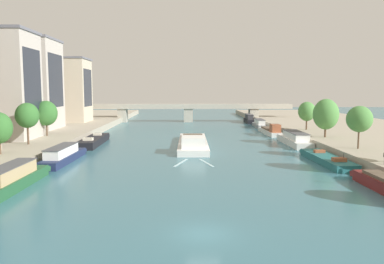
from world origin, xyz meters
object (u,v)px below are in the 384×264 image
at_px(moored_boat_left_second, 94,141).
at_px(tree_right_second, 326,114).
at_px(moored_boat_left_downstream, 63,155).
at_px(moored_boat_right_second, 271,131).
at_px(moored_boat_right_downstream, 327,159).
at_px(tree_left_past_mid, 46,113).
at_px(tree_right_midway, 307,111).
at_px(moored_boat_right_far, 295,139).
at_px(moored_boat_left_upstream, 14,178).
at_px(moored_boat_right_midway, 259,124).
at_px(moored_boat_right_gap_after, 249,119).
at_px(bridge_far, 188,110).
at_px(barge_midriver, 193,142).
at_px(tree_left_third, 27,116).
at_px(tree_right_past_mid, 359,119).

relative_size(moored_boat_left_second, tree_right_second, 2.37).
xyz_separation_m(moored_boat_left_downstream, moored_boat_right_second, (37.44, 33.67, -0.19)).
height_order(moored_boat_right_downstream, tree_left_past_mid, tree_left_past_mid).
height_order(tree_right_second, tree_right_midway, tree_right_second).
distance_m(moored_boat_right_downstream, moored_boat_right_far, 17.93).
height_order(moored_boat_left_upstream, moored_boat_left_second, moored_boat_left_upstream).
bearing_deg(tree_left_past_mid, moored_boat_left_downstream, -64.53).
distance_m(moored_boat_left_downstream, moored_boat_right_midway, 62.57).
distance_m(moored_boat_right_gap_after, bridge_far, 19.50).
height_order(moored_boat_left_second, moored_boat_right_gap_after, moored_boat_right_gap_after).
distance_m(moored_boat_left_second, moored_boat_right_second, 40.37).
xyz_separation_m(moored_boat_left_downstream, moored_boat_right_midway, (37.96, 49.74, -0.03)).
xyz_separation_m(moored_boat_left_downstream, tree_right_second, (43.29, 14.97, 4.84)).
height_order(barge_midriver, tree_right_second, tree_right_second).
bearing_deg(tree_right_second, moored_boat_right_second, 107.38).
bearing_deg(tree_left_third, moored_boat_right_gap_after, 52.11).
relative_size(moored_boat_right_far, tree_left_third, 2.33).
relative_size(moored_boat_right_midway, tree_right_second, 1.81).
height_order(moored_boat_left_second, tree_left_past_mid, tree_left_past_mid).
bearing_deg(moored_boat_right_downstream, barge_midriver, 140.55).
distance_m(moored_boat_left_downstream, tree_right_past_mid, 43.45).
bearing_deg(tree_left_third, moored_boat_right_midway, 43.42).
bearing_deg(moored_boat_left_second, tree_right_past_mid, -21.61).
xyz_separation_m(tree_left_past_mid, tree_right_midway, (52.65, 10.09, -0.30)).
relative_size(moored_boat_right_far, tree_left_past_mid, 2.33).
distance_m(tree_right_past_mid, tree_right_midway, 27.05).
bearing_deg(moored_boat_right_gap_after, tree_left_third, -127.89).
relative_size(moored_boat_left_second, tree_left_past_mid, 2.51).
xyz_separation_m(moored_boat_left_upstream, tree_right_second, (43.87, 29.77, 4.75)).
bearing_deg(tree_left_past_mid, bridge_far, 61.64).
bearing_deg(tree_left_past_mid, moored_boat_right_downstream, -22.78).
distance_m(moored_boat_left_upstream, tree_left_past_mid, 34.20).
distance_m(moored_boat_right_second, tree_left_third, 52.76).
bearing_deg(moored_boat_right_far, moored_boat_right_gap_after, 90.60).
relative_size(moored_boat_right_downstream, moored_boat_right_gap_after, 1.19).
relative_size(tree_left_third, tree_right_second, 0.94).
height_order(moored_boat_left_upstream, moored_boat_right_far, moored_boat_left_upstream).
xyz_separation_m(tree_left_third, tree_left_past_mid, (-1.06, 11.43, -0.33)).
bearing_deg(tree_left_past_mid, moored_boat_left_second, 0.52).
bearing_deg(bridge_far, tree_left_past_mid, -118.36).
distance_m(barge_midriver, tree_right_midway, 29.21).
xyz_separation_m(moored_boat_right_downstream, tree_right_second, (5.70, 16.28, 5.32)).
xyz_separation_m(moored_boat_left_upstream, moored_boat_right_far, (38.71, 31.40, -0.03)).
height_order(moored_boat_right_midway, moored_boat_right_gap_after, moored_boat_right_gap_after).
bearing_deg(tree_right_past_mid, barge_midriver, 151.97).
distance_m(tree_left_past_mid, tree_right_past_mid, 54.47).
xyz_separation_m(barge_midriver, moored_boat_right_far, (19.20, 2.57, 0.24)).
relative_size(moored_boat_left_downstream, tree_right_past_mid, 2.27).
bearing_deg(moored_boat_right_downstream, moored_boat_left_upstream, -160.54).
height_order(moored_boat_right_gap_after, tree_right_midway, tree_right_midway).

